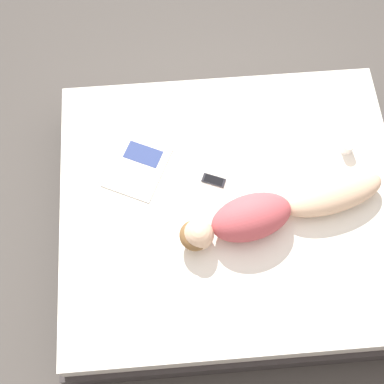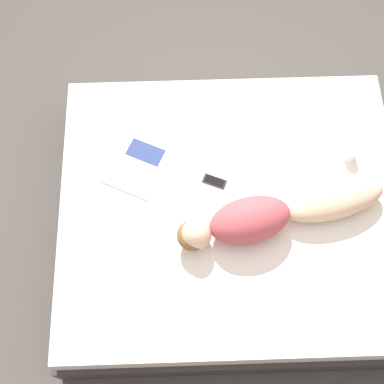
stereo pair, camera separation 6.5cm
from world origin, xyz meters
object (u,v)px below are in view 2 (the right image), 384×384
(person, at_px, (274,214))
(open_magazine, at_px, (139,165))
(coffee_mug, at_px, (350,153))
(cell_phone, at_px, (214,181))

(person, distance_m, open_magazine, 0.93)
(coffee_mug, bearing_deg, person, 128.41)
(open_magazine, height_order, coffee_mug, coffee_mug)
(open_magazine, distance_m, coffee_mug, 1.37)
(person, bearing_deg, open_magazine, 50.15)
(coffee_mug, xyz_separation_m, cell_phone, (-0.16, 0.89, -0.04))
(coffee_mug, height_order, cell_phone, coffee_mug)
(coffee_mug, distance_m, cell_phone, 0.90)
(person, bearing_deg, cell_phone, 37.79)
(person, distance_m, cell_phone, 0.45)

